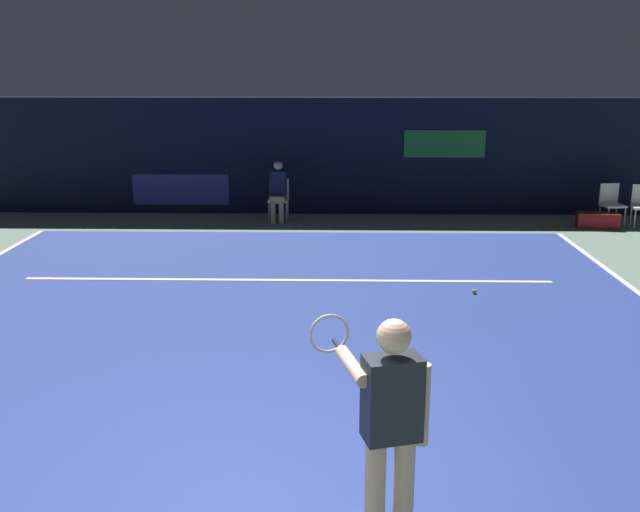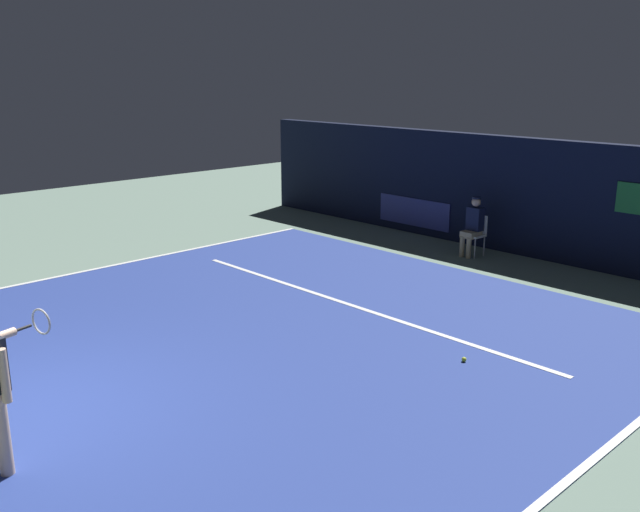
% 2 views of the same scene
% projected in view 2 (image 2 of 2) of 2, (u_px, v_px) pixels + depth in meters
% --- Properties ---
extents(ground_plane, '(31.71, 31.71, 0.00)m').
position_uv_depth(ground_plane, '(273.00, 331.00, 10.93)').
color(ground_plane, slate).
extents(court_surface, '(10.58, 10.12, 0.01)m').
position_uv_depth(court_surface, '(273.00, 331.00, 10.93)').
color(court_surface, navy).
rests_on(court_surface, ground).
extents(line_sideline_left, '(0.10, 10.12, 0.01)m').
position_uv_depth(line_sideline_left, '(592.00, 461.00, 7.27)').
color(line_sideline_left, white).
rests_on(line_sideline_left, court_surface).
extents(line_sideline_right, '(0.10, 10.12, 0.01)m').
position_uv_depth(line_sideline_right, '(114.00, 265.00, 14.58)').
color(line_sideline_right, white).
rests_on(line_sideline_right, court_surface).
extents(line_service, '(8.25, 0.10, 0.01)m').
position_uv_depth(line_service, '(350.00, 305.00, 12.10)').
color(line_service, white).
rests_on(line_service, court_surface).
extents(back_wall, '(15.85, 0.33, 2.60)m').
position_uv_depth(back_wall, '(517.00, 196.00, 15.35)').
color(back_wall, black).
rests_on(back_wall, ground).
extents(line_judge_on_chair, '(0.45, 0.54, 1.32)m').
position_uv_depth(line_judge_on_chair, '(473.00, 226.00, 15.23)').
color(line_judge_on_chair, white).
rests_on(line_judge_on_chair, ground).
extents(tennis_ball, '(0.07, 0.07, 0.07)m').
position_uv_depth(tennis_ball, '(464.00, 359.00, 9.74)').
color(tennis_ball, '#CCE033').
rests_on(tennis_ball, court_surface).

